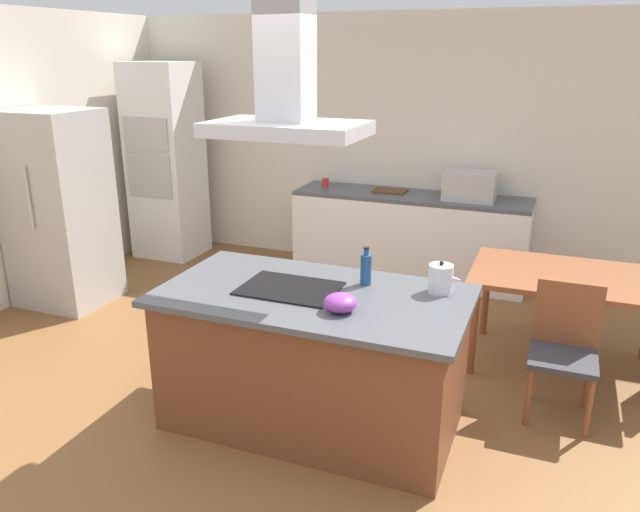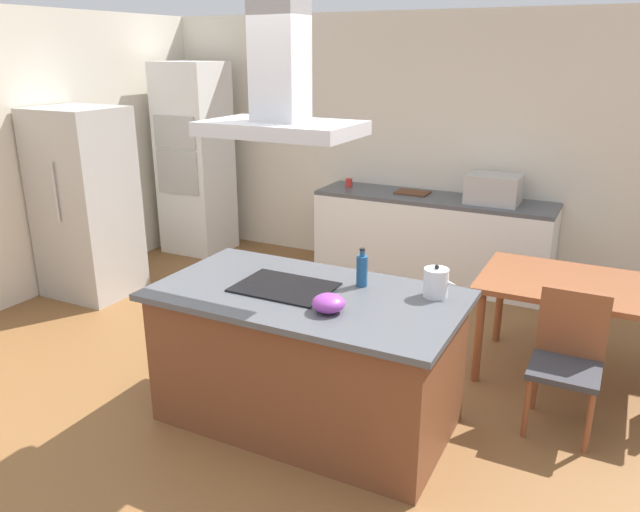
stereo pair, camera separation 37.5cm
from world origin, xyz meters
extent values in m
plane|color=brown|center=(0.00, 1.50, 0.00)|extent=(16.00, 16.00, 0.00)
cube|color=beige|center=(0.00, 3.25, 1.35)|extent=(7.20, 0.10, 2.70)
cube|color=beige|center=(-3.45, 1.00, 1.35)|extent=(0.10, 8.80, 2.70)
cube|color=brown|center=(0.00, 0.00, 0.43)|extent=(1.81, 0.95, 0.86)
cube|color=#4C4F54|center=(0.00, 0.00, 0.88)|extent=(1.91, 1.05, 0.04)
cube|color=black|center=(-0.16, 0.00, 0.91)|extent=(0.60, 0.44, 0.01)
cylinder|color=silver|center=(0.72, 0.30, 0.99)|extent=(0.15, 0.15, 0.18)
sphere|color=black|center=(0.72, 0.30, 1.09)|extent=(0.03, 0.03, 0.03)
cone|color=silver|center=(0.82, 0.30, 1.00)|extent=(0.06, 0.03, 0.04)
cylinder|color=navy|center=(0.26, 0.26, 1.00)|extent=(0.07, 0.07, 0.20)
cylinder|color=navy|center=(0.26, 0.26, 1.12)|extent=(0.03, 0.03, 0.04)
cylinder|color=black|center=(0.26, 0.26, 1.14)|extent=(0.04, 0.04, 0.01)
ellipsoid|color=purple|center=(0.25, -0.20, 0.95)|extent=(0.19, 0.19, 0.11)
cube|color=white|center=(-0.08, 2.88, 0.43)|extent=(2.42, 0.62, 0.86)
cube|color=#4C4F54|center=(-0.08, 2.88, 0.88)|extent=(2.42, 0.62, 0.04)
cube|color=#B2AFAA|center=(0.52, 2.88, 1.04)|extent=(0.50, 0.38, 0.28)
cylinder|color=red|center=(-1.04, 2.93, 0.95)|extent=(0.08, 0.08, 0.09)
cube|color=#59331E|center=(-0.32, 2.93, 0.91)|extent=(0.34, 0.24, 0.02)
cube|color=white|center=(-2.90, 2.65, 1.10)|extent=(0.70, 0.64, 2.20)
cube|color=#B2AFAA|center=(-2.90, 2.32, 1.45)|extent=(0.56, 0.02, 0.36)
cube|color=#B2AFAA|center=(-2.90, 2.32, 1.00)|extent=(0.56, 0.02, 0.48)
cube|color=#B2AFAA|center=(-2.98, 1.03, 0.91)|extent=(0.80, 0.70, 1.82)
cylinder|color=beige|center=(-2.93, 0.66, 1.10)|extent=(0.02, 0.02, 0.55)
cube|color=brown|center=(1.49, 1.37, 0.73)|extent=(1.40, 0.90, 0.04)
cylinder|color=brown|center=(0.87, 1.00, 0.35)|extent=(0.06, 0.06, 0.71)
cylinder|color=brown|center=(0.87, 1.74, 0.35)|extent=(0.06, 0.06, 0.71)
cube|color=#333338|center=(1.49, 0.62, 0.43)|extent=(0.42, 0.42, 0.04)
cube|color=brown|center=(1.49, 0.81, 0.67)|extent=(0.42, 0.04, 0.44)
cylinder|color=brown|center=(1.67, 0.44, 0.21)|extent=(0.04, 0.04, 0.41)
cylinder|color=brown|center=(1.31, 0.44, 0.21)|extent=(0.04, 0.04, 0.41)
cylinder|color=brown|center=(1.67, 0.80, 0.21)|extent=(0.04, 0.04, 0.41)
cylinder|color=brown|center=(1.31, 0.80, 0.21)|extent=(0.04, 0.04, 0.41)
cube|color=#ADADB2|center=(-0.16, 0.00, 1.89)|extent=(0.90, 0.55, 0.08)
cube|color=#ADADB2|center=(-0.16, 0.00, 2.28)|extent=(0.28, 0.24, 0.70)
camera|label=1|loc=(1.33, -3.26, 2.32)|focal=34.58mm
camera|label=2|loc=(1.67, -3.11, 2.32)|focal=34.58mm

